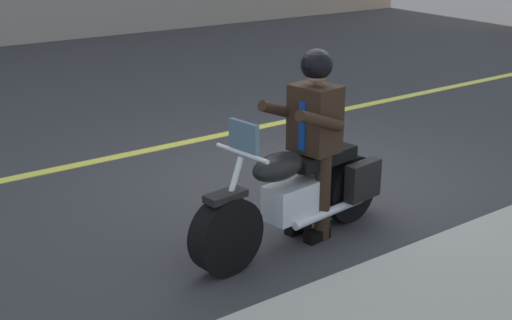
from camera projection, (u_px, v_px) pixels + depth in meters
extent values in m
plane|color=#333335|center=(296.00, 183.00, 7.59)|extent=(80.00, 80.00, 0.00)
cube|color=#E5DB4C|center=(201.00, 139.00, 9.11)|extent=(60.00, 0.16, 0.01)
cylinder|color=black|center=(226.00, 235.00, 5.55)|extent=(0.68, 0.28, 0.66)
cylinder|color=black|center=(347.00, 188.00, 6.56)|extent=(0.68, 0.28, 0.66)
cube|color=silver|center=(294.00, 199.00, 6.04)|extent=(0.59, 0.35, 0.32)
ellipsoid|color=black|center=(279.00, 167.00, 5.79)|extent=(0.59, 0.35, 0.24)
cube|color=black|center=(321.00, 157.00, 6.16)|extent=(0.73, 0.36, 0.12)
cube|color=black|center=(363.00, 180.00, 6.32)|extent=(0.41, 0.17, 0.36)
cube|color=black|center=(327.00, 169.00, 6.63)|extent=(0.41, 0.17, 0.36)
cylinder|color=silver|center=(228.00, 204.00, 5.48)|extent=(0.35, 0.09, 0.76)
cylinder|color=silver|center=(242.00, 153.00, 5.45)|extent=(0.11, 0.60, 0.04)
cube|color=black|center=(226.00, 196.00, 5.44)|extent=(0.38, 0.20, 0.06)
cylinder|color=silver|center=(329.00, 212.00, 6.18)|extent=(0.90, 0.19, 0.08)
cube|color=slate|center=(244.00, 138.00, 5.42)|extent=(0.08, 0.32, 0.28)
cylinder|color=black|center=(323.00, 196.00, 6.12)|extent=(0.14, 0.14, 0.84)
cube|color=black|center=(317.00, 235.00, 6.20)|extent=(0.27, 0.14, 0.10)
cylinder|color=black|center=(303.00, 189.00, 6.29)|extent=(0.14, 0.14, 0.84)
cube|color=black|center=(298.00, 227.00, 6.37)|extent=(0.27, 0.14, 0.10)
cube|color=black|center=(315.00, 119.00, 5.97)|extent=(0.37, 0.44, 0.60)
cube|color=navy|center=(303.00, 127.00, 5.88)|extent=(0.03, 0.07, 0.44)
cylinder|color=black|center=(320.00, 121.00, 5.68)|extent=(0.56, 0.17, 0.28)
cylinder|color=black|center=(283.00, 111.00, 5.99)|extent=(0.56, 0.17, 0.28)
sphere|color=tan|center=(316.00, 70.00, 5.83)|extent=(0.22, 0.22, 0.22)
sphere|color=black|center=(317.00, 65.00, 5.81)|extent=(0.28, 0.28, 0.28)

